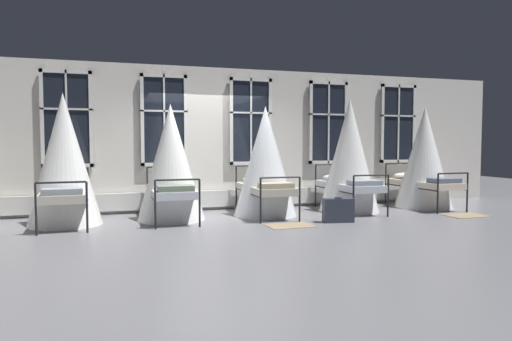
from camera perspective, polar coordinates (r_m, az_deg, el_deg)
ground at (r=9.32m, az=-4.53°, el=-5.63°), size 27.45×27.45×0.00m
back_wall_with_windows at (r=10.24m, az=-5.92°, el=3.86°), size 14.73×0.10×3.09m
window_bank at (r=10.12m, az=-5.76°, el=1.30°), size 10.46×0.10×2.82m
cot_second at (r=8.92m, az=-22.43°, el=1.05°), size 1.28×1.89×2.35m
cot_third at (r=8.94m, az=-10.38°, el=0.78°), size 1.28×1.88×2.19m
cot_fourth at (r=9.34m, az=1.15°, el=0.95°), size 1.28×1.89×2.20m
cot_fifth at (r=10.11m, az=11.36°, el=1.61°), size 1.28×1.89×2.39m
cot_sixth at (r=11.15m, az=19.89°, el=1.33°), size 1.28×1.88×2.27m
rug_fourth at (r=8.27m, az=4.16°, el=-6.75°), size 0.81×0.58×0.01m
rug_sixth at (r=10.28m, az=24.31°, el=-5.05°), size 0.81×0.58×0.01m
suitcase_dark at (r=8.72m, az=10.03°, el=-4.81°), size 0.59×0.30×0.47m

